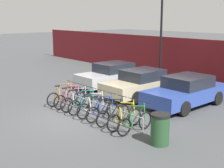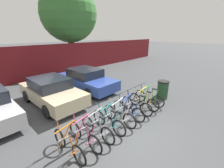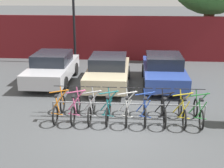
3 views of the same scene
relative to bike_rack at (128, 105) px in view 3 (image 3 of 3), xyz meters
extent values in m
plane|color=#424447|center=(-0.33, -0.68, -0.50)|extent=(120.00, 120.00, 0.00)
cube|color=maroon|center=(-0.33, 8.82, 0.84)|extent=(36.00, 0.16, 2.68)
cylinder|color=gray|center=(0.00, 0.00, 0.05)|extent=(5.23, 0.04, 0.04)
cylinder|color=gray|center=(-2.62, 0.00, -0.23)|extent=(0.04, 0.04, 0.55)
cylinder|color=gray|center=(2.62, 0.00, -0.23)|extent=(0.04, 0.04, 0.55)
torus|color=black|center=(-2.37, -0.68, -0.17)|extent=(0.06, 0.66, 0.66)
torus|color=black|center=(-2.37, 0.37, -0.17)|extent=(0.06, 0.66, 0.66)
cylinder|color=orange|center=(-2.37, 0.01, 0.15)|extent=(0.60, 0.04, 0.76)
cylinder|color=orange|center=(-2.37, -0.05, 0.46)|extent=(0.68, 0.04, 0.16)
cylinder|color=orange|center=(-2.37, -0.33, 0.09)|extent=(0.14, 0.04, 0.63)
cylinder|color=orange|center=(-2.37, -0.53, 0.11)|extent=(0.32, 0.03, 0.58)
cylinder|color=orange|center=(-2.37, -0.48, -0.20)|extent=(0.40, 0.03, 0.08)
cylinder|color=orange|center=(-2.37, 0.33, 0.17)|extent=(0.12, 0.04, 0.69)
cylinder|color=black|center=(-2.37, 0.29, 0.54)|extent=(0.52, 0.03, 0.03)
cube|color=black|center=(-2.37, -0.42, 0.43)|extent=(0.10, 0.22, 0.05)
torus|color=black|center=(-1.78, -0.68, -0.17)|extent=(0.06, 0.66, 0.66)
torus|color=black|center=(-1.78, 0.37, -0.17)|extent=(0.06, 0.66, 0.66)
cylinder|color=#E55993|center=(-1.78, 0.01, 0.15)|extent=(0.60, 0.04, 0.76)
cylinder|color=#E55993|center=(-1.78, -0.05, 0.46)|extent=(0.68, 0.04, 0.16)
cylinder|color=#E55993|center=(-1.78, -0.33, 0.09)|extent=(0.14, 0.04, 0.63)
cylinder|color=#E55993|center=(-1.78, -0.53, 0.11)|extent=(0.32, 0.03, 0.58)
cylinder|color=#E55993|center=(-1.78, -0.48, -0.20)|extent=(0.40, 0.03, 0.08)
cylinder|color=#E55993|center=(-1.78, 0.33, 0.17)|extent=(0.12, 0.04, 0.69)
cylinder|color=black|center=(-1.78, 0.29, 0.54)|extent=(0.52, 0.03, 0.03)
cube|color=black|center=(-1.78, -0.42, 0.43)|extent=(0.10, 0.22, 0.05)
torus|color=black|center=(-1.23, -0.68, -0.17)|extent=(0.06, 0.66, 0.66)
torus|color=black|center=(-1.23, 0.37, -0.17)|extent=(0.06, 0.66, 0.66)
cylinder|color=#B7B7BC|center=(-1.23, 0.01, 0.15)|extent=(0.60, 0.04, 0.76)
cylinder|color=#B7B7BC|center=(-1.23, -0.05, 0.46)|extent=(0.68, 0.04, 0.16)
cylinder|color=#B7B7BC|center=(-1.23, -0.33, 0.09)|extent=(0.14, 0.04, 0.63)
cylinder|color=#B7B7BC|center=(-1.23, -0.53, 0.11)|extent=(0.32, 0.03, 0.58)
cylinder|color=#B7B7BC|center=(-1.23, -0.48, -0.20)|extent=(0.40, 0.03, 0.08)
cylinder|color=#B7B7BC|center=(-1.23, 0.33, 0.17)|extent=(0.12, 0.04, 0.69)
cylinder|color=black|center=(-1.23, 0.29, 0.54)|extent=(0.52, 0.03, 0.03)
cube|color=black|center=(-1.23, -0.42, 0.43)|extent=(0.10, 0.22, 0.05)
torus|color=black|center=(-0.65, -0.68, -0.17)|extent=(0.06, 0.66, 0.66)
torus|color=black|center=(-0.65, 0.37, -0.17)|extent=(0.06, 0.66, 0.66)
cylinder|color=#197A7F|center=(-0.65, 0.01, 0.15)|extent=(0.60, 0.04, 0.76)
cylinder|color=#197A7F|center=(-0.65, -0.05, 0.46)|extent=(0.68, 0.04, 0.16)
cylinder|color=#197A7F|center=(-0.65, -0.33, 0.09)|extent=(0.14, 0.04, 0.63)
cylinder|color=#197A7F|center=(-0.65, -0.53, 0.11)|extent=(0.32, 0.03, 0.58)
cylinder|color=#197A7F|center=(-0.65, -0.48, -0.20)|extent=(0.40, 0.03, 0.08)
cylinder|color=#197A7F|center=(-0.65, 0.33, 0.17)|extent=(0.12, 0.04, 0.69)
cylinder|color=black|center=(-0.65, 0.29, 0.54)|extent=(0.52, 0.03, 0.03)
cube|color=black|center=(-0.65, -0.42, 0.43)|extent=(0.10, 0.22, 0.05)
torus|color=black|center=(-0.02, -0.68, -0.17)|extent=(0.06, 0.66, 0.66)
torus|color=black|center=(-0.02, 0.37, -0.17)|extent=(0.06, 0.66, 0.66)
cylinder|color=silver|center=(-0.02, 0.01, 0.15)|extent=(0.60, 0.04, 0.76)
cylinder|color=silver|center=(-0.02, -0.05, 0.46)|extent=(0.68, 0.04, 0.16)
cylinder|color=silver|center=(-0.02, -0.33, 0.09)|extent=(0.14, 0.04, 0.63)
cylinder|color=silver|center=(-0.02, -0.53, 0.11)|extent=(0.32, 0.03, 0.58)
cylinder|color=silver|center=(-0.02, -0.48, -0.20)|extent=(0.40, 0.03, 0.08)
cylinder|color=silver|center=(-0.02, 0.33, 0.17)|extent=(0.12, 0.04, 0.69)
cylinder|color=black|center=(-0.02, 0.29, 0.54)|extent=(0.52, 0.03, 0.03)
cube|color=black|center=(-0.02, -0.42, 0.43)|extent=(0.10, 0.22, 0.05)
torus|color=black|center=(0.58, -0.68, -0.17)|extent=(0.06, 0.66, 0.66)
torus|color=black|center=(0.58, 0.37, -0.17)|extent=(0.06, 0.66, 0.66)
cylinder|color=#284CB7|center=(0.58, 0.01, 0.15)|extent=(0.60, 0.04, 0.76)
cylinder|color=#284CB7|center=(0.58, -0.05, 0.46)|extent=(0.68, 0.04, 0.16)
cylinder|color=#284CB7|center=(0.58, -0.33, 0.09)|extent=(0.14, 0.04, 0.63)
cylinder|color=#284CB7|center=(0.58, -0.53, 0.11)|extent=(0.32, 0.03, 0.58)
cylinder|color=#284CB7|center=(0.58, -0.48, -0.20)|extent=(0.40, 0.03, 0.08)
cylinder|color=#284CB7|center=(0.58, 0.33, 0.17)|extent=(0.12, 0.04, 0.69)
cylinder|color=black|center=(0.58, 0.29, 0.54)|extent=(0.52, 0.03, 0.03)
cube|color=black|center=(0.58, -0.42, 0.43)|extent=(0.10, 0.22, 0.05)
torus|color=black|center=(1.21, -0.68, -0.17)|extent=(0.06, 0.66, 0.66)
torus|color=black|center=(1.21, 0.37, -0.17)|extent=(0.06, 0.66, 0.66)
cylinder|color=black|center=(1.21, 0.01, 0.15)|extent=(0.60, 0.04, 0.76)
cylinder|color=black|center=(1.21, -0.05, 0.46)|extent=(0.68, 0.04, 0.16)
cylinder|color=black|center=(1.21, -0.33, 0.09)|extent=(0.14, 0.04, 0.63)
cylinder|color=black|center=(1.21, -0.53, 0.11)|extent=(0.32, 0.03, 0.58)
cylinder|color=black|center=(1.21, -0.48, -0.20)|extent=(0.40, 0.03, 0.08)
cylinder|color=black|center=(1.21, 0.33, 0.17)|extent=(0.12, 0.04, 0.69)
cylinder|color=black|center=(1.21, 0.29, 0.54)|extent=(0.52, 0.03, 0.03)
cube|color=black|center=(1.21, -0.42, 0.43)|extent=(0.10, 0.22, 0.05)
torus|color=black|center=(1.83, -0.68, -0.17)|extent=(0.06, 0.66, 0.66)
torus|color=black|center=(1.83, 0.37, -0.17)|extent=(0.06, 0.66, 0.66)
cylinder|color=yellow|center=(1.83, 0.01, 0.15)|extent=(0.60, 0.04, 0.76)
cylinder|color=yellow|center=(1.83, -0.05, 0.46)|extent=(0.68, 0.04, 0.16)
cylinder|color=yellow|center=(1.83, -0.33, 0.09)|extent=(0.14, 0.04, 0.63)
cylinder|color=yellow|center=(1.83, -0.53, 0.11)|extent=(0.32, 0.03, 0.58)
cylinder|color=yellow|center=(1.83, -0.48, -0.20)|extent=(0.40, 0.03, 0.08)
cylinder|color=yellow|center=(1.83, 0.33, 0.17)|extent=(0.12, 0.04, 0.69)
cylinder|color=black|center=(1.83, 0.29, 0.54)|extent=(0.52, 0.03, 0.03)
cube|color=black|center=(1.83, -0.42, 0.43)|extent=(0.10, 0.22, 0.05)
torus|color=black|center=(2.37, -0.68, -0.17)|extent=(0.06, 0.66, 0.66)
torus|color=black|center=(2.37, 0.37, -0.17)|extent=(0.06, 0.66, 0.66)
cylinder|color=#288438|center=(2.37, 0.01, 0.15)|extent=(0.60, 0.04, 0.76)
cylinder|color=#288438|center=(2.37, -0.05, 0.46)|extent=(0.68, 0.04, 0.16)
cylinder|color=#288438|center=(2.37, -0.33, 0.09)|extent=(0.14, 0.04, 0.63)
cylinder|color=#288438|center=(2.37, -0.53, 0.11)|extent=(0.32, 0.03, 0.58)
cylinder|color=#288438|center=(2.37, -0.48, -0.20)|extent=(0.40, 0.03, 0.08)
cylinder|color=#288438|center=(2.37, 0.33, 0.17)|extent=(0.12, 0.04, 0.69)
cylinder|color=black|center=(2.37, 0.29, 0.54)|extent=(0.52, 0.03, 0.03)
cube|color=black|center=(2.37, -0.42, 0.43)|extent=(0.10, 0.22, 0.05)
cube|color=#B7B7BC|center=(-3.69, 4.04, 0.06)|extent=(1.80, 4.30, 0.62)
cube|color=#1E232D|center=(-3.69, 4.15, 0.63)|extent=(1.58, 1.98, 0.52)
cylinder|color=black|center=(-4.54, 5.29, -0.18)|extent=(0.20, 0.64, 0.64)
cylinder|color=black|center=(-2.83, 5.29, -0.18)|extent=(0.20, 0.64, 0.64)
cylinder|color=black|center=(-4.54, 2.80, -0.18)|extent=(0.20, 0.64, 0.64)
cylinder|color=black|center=(-2.83, 2.80, -0.18)|extent=(0.20, 0.64, 0.64)
cube|color=#C1B28E|center=(-0.99, 3.64, 0.06)|extent=(1.80, 4.22, 0.62)
cube|color=#1E232D|center=(-0.99, 3.75, 0.63)|extent=(1.58, 1.94, 0.52)
cylinder|color=black|center=(-1.85, 4.86, -0.18)|extent=(0.20, 0.64, 0.64)
cylinder|color=black|center=(-0.14, 4.86, -0.18)|extent=(0.20, 0.64, 0.64)
cylinder|color=black|center=(-1.85, 2.42, -0.18)|extent=(0.20, 0.64, 0.64)
cylinder|color=black|center=(-0.14, 2.42, -0.18)|extent=(0.20, 0.64, 0.64)
cube|color=#2D479E|center=(1.53, 3.98, 0.06)|extent=(1.80, 4.37, 0.62)
cube|color=#1E232D|center=(1.53, 4.09, 0.63)|extent=(1.58, 2.01, 0.52)
cylinder|color=black|center=(0.67, 5.25, -0.18)|extent=(0.20, 0.64, 0.64)
cylinder|color=black|center=(2.38, 5.25, -0.18)|extent=(0.20, 0.64, 0.64)
cylinder|color=black|center=(0.67, 2.71, -0.18)|extent=(0.20, 0.64, 0.64)
cylinder|color=black|center=(2.38, 2.71, -0.18)|extent=(0.20, 0.64, 0.64)
cylinder|color=black|center=(-3.31, 7.83, 2.77)|extent=(0.14, 0.14, 6.55)
cylinder|color=brown|center=(4.84, 10.62, 1.15)|extent=(0.67, 0.67, 3.31)
camera|label=1|loc=(9.73, -7.62, 3.57)|focal=50.00mm
camera|label=2|loc=(-4.15, -3.59, 3.06)|focal=24.00mm
camera|label=3|loc=(0.21, -9.95, 3.94)|focal=50.00mm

